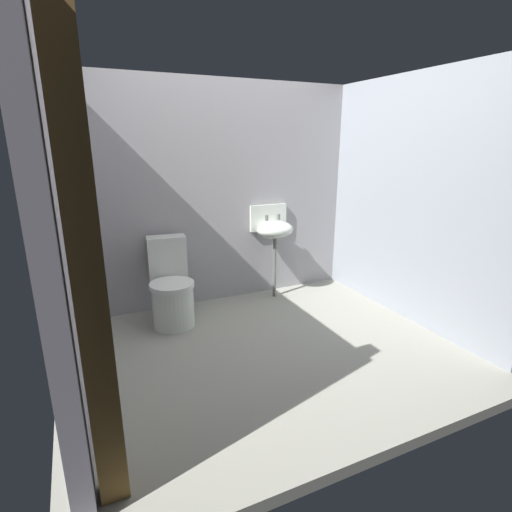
{
  "coord_description": "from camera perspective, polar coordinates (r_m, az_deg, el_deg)",
  "views": [
    {
      "loc": [
        -1.34,
        -2.64,
        1.65
      ],
      "look_at": [
        0.0,
        0.28,
        0.7
      ],
      "focal_mm": 27.58,
      "sensor_mm": 36.0,
      "label": 1
    }
  ],
  "objects": [
    {
      "name": "wall_left",
      "position": [
        2.8,
        -26.88,
        3.57
      ],
      "size": [
        0.1,
        2.45,
        2.22
      ],
      "primitive_type": "cube",
      "color": "#938E9A",
      "rests_on": "ground"
    },
    {
      "name": "ground_plane",
      "position": [
        3.41,
        2.03,
        -13.24
      ],
      "size": [
        3.25,
        2.65,
        0.08
      ],
      "primitive_type": "cube",
      "color": "gray"
    },
    {
      "name": "wall_right",
      "position": [
        3.97,
        21.07,
        7.57
      ],
      "size": [
        0.1,
        2.45,
        2.22
      ],
      "primitive_type": "cube",
      "color": "#8D939D",
      "rests_on": "ground"
    },
    {
      "name": "sink",
      "position": [
        4.16,
        2.61,
        3.99
      ],
      "size": [
        0.42,
        0.35,
        0.99
      ],
      "color": "#5F615B",
      "rests_on": "ground"
    },
    {
      "name": "toilet_near_wall",
      "position": [
        3.74,
        -12.2,
        -4.79
      ],
      "size": [
        0.45,
        0.63,
        0.78
      ],
      "rotation": [
        0.0,
        0.0,
        3.03
      ],
      "color": "silver",
      "rests_on": "ground"
    },
    {
      "name": "wooden_door_post",
      "position": [
        1.75,
        -23.21,
        -2.82
      ],
      "size": [
        0.13,
        0.13,
        2.22
      ],
      "primitive_type": "cube",
      "color": "brown",
      "rests_on": "ground"
    },
    {
      "name": "wall_back",
      "position": [
        4.08,
        -5.31,
        8.81
      ],
      "size": [
        3.25,
        0.1,
        2.22
      ],
      "primitive_type": "cube",
      "color": "gray",
      "rests_on": "ground"
    }
  ]
}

